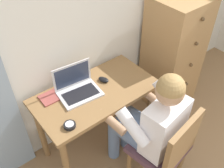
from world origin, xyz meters
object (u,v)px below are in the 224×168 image
(person_seated, at_px, (150,121))
(notebook_pad, at_px, (53,96))
(laptop, at_px, (77,87))
(desk_clock, at_px, (70,125))
(desk, at_px, (96,102))
(dresser, at_px, (173,54))
(computer_mouse, at_px, (104,80))
(chair, at_px, (166,149))

(person_seated, distance_m, notebook_pad, 0.82)
(laptop, bearing_deg, desk_clock, -131.99)
(desk, bearing_deg, dresser, 2.90)
(laptop, height_order, computer_mouse, laptop)
(dresser, height_order, desk_clock, dresser)
(laptop, bearing_deg, dresser, -1.84)
(laptop, relative_size, desk_clock, 4.05)
(person_seated, bearing_deg, desk_clock, 151.25)
(laptop, xyz_separation_m, notebook_pad, (-0.19, 0.08, -0.05))
(dresser, relative_size, notebook_pad, 6.10)
(dresser, bearing_deg, desk, -177.10)
(person_seated, bearing_deg, dresser, 31.32)
(chair, bearing_deg, desk_clock, 139.76)
(notebook_pad, bearing_deg, chair, -57.84)
(desk, height_order, desk_clock, desk_clock)
(desk_clock, height_order, notebook_pad, desk_clock)
(laptop, bearing_deg, notebook_pad, 157.78)
(chair, bearing_deg, desk, 106.62)
(laptop, bearing_deg, chair, -67.41)
(desk, height_order, dresser, dresser)
(chair, xyz_separation_m, person_seated, (-0.02, 0.18, 0.18))
(computer_mouse, height_order, desk_clock, computer_mouse)
(desk_clock, relative_size, notebook_pad, 0.43)
(dresser, relative_size, desk_clock, 14.22)
(chair, distance_m, notebook_pad, 1.02)
(laptop, distance_m, computer_mouse, 0.26)
(desk, bearing_deg, person_seated, -70.01)
(laptop, xyz_separation_m, computer_mouse, (0.26, -0.02, -0.04))
(chair, relative_size, computer_mouse, 8.82)
(computer_mouse, xyz_separation_m, desk_clock, (-0.51, -0.26, -0.00))
(person_seated, height_order, laptop, person_seated)
(computer_mouse, bearing_deg, chair, -104.12)
(chair, bearing_deg, notebook_pad, 121.30)
(notebook_pad, bearing_deg, computer_mouse, -12.12)
(desk, bearing_deg, desk_clock, -153.04)
(desk_clock, bearing_deg, laptop, 48.01)
(desk, distance_m, person_seated, 0.52)
(dresser, relative_size, computer_mouse, 12.80)
(desk, distance_m, desk_clock, 0.44)
(laptop, xyz_separation_m, desk_clock, (-0.25, -0.28, -0.04))
(chair, bearing_deg, computer_mouse, 94.75)
(dresser, bearing_deg, notebook_pad, 175.13)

